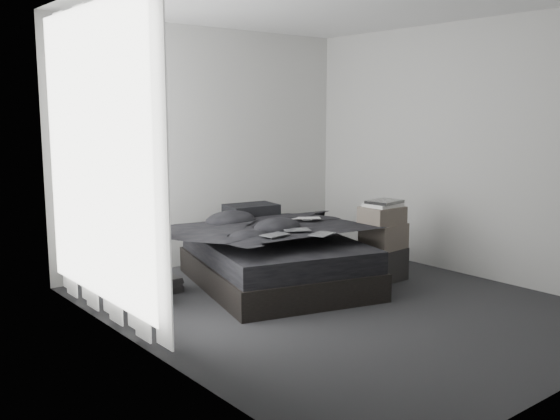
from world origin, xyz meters
TOP-DOWN VIEW (x-y plane):
  - floor at (0.00, 0.00)m, footprint 3.60×4.20m
  - wall_back at (0.00, 2.10)m, footprint 3.60×0.01m
  - wall_left at (-1.80, 0.00)m, footprint 0.01×4.20m
  - wall_right at (1.80, 0.00)m, footprint 0.01×4.20m
  - window_left at (-1.78, 0.90)m, footprint 0.02×2.00m
  - curtain_left at (-1.73, 0.90)m, footprint 0.06×2.12m
  - bed at (-0.02, 0.84)m, footprint 1.86×2.19m
  - mattress at (-0.02, 0.84)m, footprint 1.80×2.12m
  - duvet at (-0.03, 0.79)m, footprint 1.76×1.91m
  - pillow_lower at (0.12, 1.56)m, footprint 0.65×0.52m
  - pillow_upper at (0.18, 1.52)m, footprint 0.58×0.44m
  - laptop at (0.33, 0.79)m, footprint 0.36×0.33m
  - comic_a at (-0.37, 0.41)m, footprint 0.26×0.18m
  - comic_b at (-0.07, 0.47)m, footprint 0.28×0.25m
  - comic_c at (-0.02, 0.18)m, footprint 0.28×0.23m
  - side_stand at (-1.35, 1.03)m, footprint 0.46×0.46m
  - papers at (-1.34, 1.02)m, footprint 0.34×0.27m
  - floor_books at (-0.93, 1.30)m, footprint 0.15×0.22m
  - box_lower at (0.93, 0.32)m, footprint 0.45×0.36m
  - box_mid at (0.94, 0.31)m, footprint 0.45×0.37m
  - box_upper at (0.92, 0.32)m, footprint 0.40×0.33m
  - art_book_white at (0.93, 0.32)m, footprint 0.35×0.28m
  - art_book_snake at (0.94, 0.31)m, footprint 0.36×0.30m

SIDE VIEW (x-z plane):
  - floor at x=0.00m, z-range -0.01..0.01m
  - floor_books at x=-0.93m, z-range 0.00..0.15m
  - bed at x=-0.02m, z-range 0.00..0.26m
  - box_lower at x=0.93m, z-range 0.00..0.33m
  - mattress at x=-0.02m, z-range 0.26..0.46m
  - side_stand at x=-1.35m, z-range 0.00..0.80m
  - box_mid at x=0.94m, z-range 0.33..0.58m
  - pillow_lower at x=0.12m, z-range 0.46..0.59m
  - duvet at x=-0.03m, z-range 0.46..0.68m
  - pillow_upper at x=0.18m, z-range 0.59..0.70m
  - box_upper at x=0.92m, z-range 0.58..0.75m
  - comic_a at x=-0.37m, z-range 0.68..0.68m
  - comic_b at x=-0.07m, z-range 0.68..0.69m
  - laptop at x=0.33m, z-range 0.68..0.70m
  - comic_c at x=-0.02m, z-range 0.69..0.70m
  - art_book_white at x=0.93m, z-range 0.75..0.79m
  - art_book_snake at x=0.94m, z-range 0.79..0.82m
  - papers at x=-1.34m, z-range 0.80..0.82m
  - curtain_left at x=-1.73m, z-range 0.04..2.52m
  - wall_back at x=0.00m, z-range 0.00..2.60m
  - wall_left at x=-1.80m, z-range 0.00..2.60m
  - wall_right at x=1.80m, z-range 0.00..2.60m
  - window_left at x=-1.78m, z-range 0.20..2.50m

